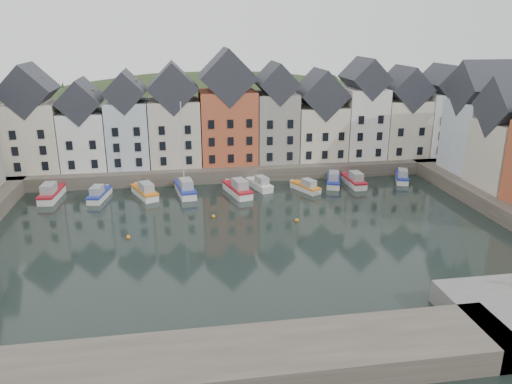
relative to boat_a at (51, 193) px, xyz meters
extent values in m
plane|color=black|center=(25.59, -18.75, -0.79)|extent=(260.00, 260.00, 0.00)
cube|color=#4A4138|center=(25.59, 11.25, 0.21)|extent=(90.00, 16.00, 2.00)
cube|color=#4A4138|center=(15.59, -40.75, 0.21)|extent=(50.00, 6.00, 2.00)
ellipsoid|color=#203319|center=(25.59, 37.25, -18.79)|extent=(153.60, 70.40, 64.00)
sphere|color=black|center=(11.65, 32.18, 7.91)|extent=(5.77, 5.77, 5.77)
sphere|color=black|center=(50.45, 41.99, 7.32)|extent=(5.27, 5.27, 5.27)
sphere|color=black|center=(57.41, 35.44, 7.09)|extent=(5.07, 5.07, 5.07)
sphere|color=black|center=(39.86, 36.44, 7.02)|extent=(5.01, 5.01, 5.01)
sphere|color=black|center=(-12.08, 37.85, 5.78)|extent=(3.94, 3.94, 3.94)
sphere|color=black|center=(53.92, 41.49, 7.26)|extent=(5.21, 5.21, 5.21)
sphere|color=black|center=(27.58, 39.89, 7.53)|extent=(5.45, 5.45, 5.45)
sphere|color=black|center=(63.39, 29.56, 6.41)|extent=(4.49, 4.49, 4.49)
cube|color=beige|center=(-3.58, 9.25, 6.24)|extent=(7.67, 8.00, 10.07)
cube|color=#21242A|center=(-3.58, 9.25, 13.18)|extent=(7.67, 8.16, 7.67)
cube|color=white|center=(3.69, 9.25, 5.51)|extent=(6.56, 8.00, 8.61)
cube|color=#21242A|center=(3.69, 9.25, 11.44)|extent=(6.56, 8.16, 6.56)
cube|color=silver|center=(10.22, 9.25, 6.21)|extent=(6.20, 8.00, 10.02)
cube|color=#21242A|center=(10.22, 9.25, 12.76)|extent=(6.20, 8.16, 6.20)
cube|color=beige|center=(17.32, 9.25, 6.25)|extent=(7.70, 8.00, 10.08)
cube|color=#21242A|center=(17.32, 9.25, 13.19)|extent=(7.70, 8.16, 7.70)
cube|color=#B95534|center=(25.66, 9.25, 6.85)|extent=(8.69, 8.00, 11.28)
cube|color=#21242A|center=(25.66, 9.25, 14.64)|extent=(8.69, 8.16, 8.69)
cube|color=gray|center=(33.37, 9.25, 6.60)|extent=(6.43, 8.00, 10.78)
cube|color=#21242A|center=(33.37, 9.25, 13.58)|extent=(6.43, 8.16, 6.43)
cube|color=beige|center=(40.67, 9.25, 5.48)|extent=(7.88, 8.00, 8.56)
cube|color=#21242A|center=(40.67, 9.25, 11.71)|extent=(7.88, 8.16, 7.88)
cube|color=silver|center=(48.01, 9.25, 6.84)|extent=(6.50, 8.00, 11.27)
cube|color=#21242A|center=(48.01, 9.25, 14.09)|extent=(6.50, 8.16, 6.50)
cube|color=beige|center=(55.02, 9.25, 5.87)|extent=(7.23, 8.00, 9.32)
cube|color=#21242A|center=(55.02, 9.25, 12.32)|extent=(7.23, 8.16, 7.23)
cube|color=white|center=(61.87, 9.25, 6.37)|extent=(6.18, 8.00, 10.32)
cube|color=#21242A|center=(61.87, 9.25, 13.05)|extent=(6.18, 8.16, 6.18)
cube|color=silver|center=(61.59, -2.49, 6.40)|extent=(7.47, 8.00, 10.38)
cube|color=#21242A|center=(61.59, -2.49, 13.57)|extent=(7.62, 8.00, 8.00)
cube|color=beige|center=(61.59, -10.50, 5.65)|extent=(8.14, 8.00, 8.89)
sphere|color=orange|center=(21.59, -10.75, -0.64)|extent=(0.50, 0.50, 0.50)
sphere|color=orange|center=(31.59, -13.75, -0.64)|extent=(0.50, 0.50, 0.50)
sphere|color=orange|center=(11.59, -15.75, -0.64)|extent=(0.50, 0.50, 0.50)
cube|color=silver|center=(0.02, 0.22, -0.40)|extent=(2.55, 6.94, 1.25)
cube|color=#A61724|center=(0.02, 0.22, 0.28)|extent=(2.67, 7.09, 0.28)
cube|color=#919699|center=(-0.06, -0.80, 0.96)|extent=(1.79, 2.84, 1.36)
cube|color=silver|center=(6.56, -1.00, -0.45)|extent=(2.79, 6.04, 1.07)
cube|color=#212E9A|center=(6.56, -1.00, 0.13)|extent=(2.91, 6.18, 0.24)
cube|color=#919699|center=(6.40, -1.86, 0.71)|extent=(1.77, 2.54, 1.16)
cube|color=silver|center=(12.70, -1.01, -0.42)|extent=(4.10, 6.61, 1.16)
cube|color=orange|center=(12.70, -1.01, 0.21)|extent=(4.25, 6.76, 0.26)
cube|color=#919699|center=(13.05, -1.89, 0.85)|extent=(2.31, 2.91, 1.27)
cube|color=silver|center=(18.38, -0.82, -0.40)|extent=(3.01, 7.05, 1.25)
cube|color=#212E9A|center=(18.38, -0.82, 0.29)|extent=(3.15, 7.20, 0.28)
cube|color=#919699|center=(18.52, -1.83, 0.97)|extent=(1.97, 2.93, 1.37)
cylinder|color=silver|center=(18.28, -0.14, 6.03)|extent=(0.16, 0.16, 12.51)
cube|color=silver|center=(25.71, -2.07, -0.40)|extent=(3.66, 7.08, 1.24)
cube|color=#A61724|center=(25.71, -2.07, 0.28)|extent=(3.81, 7.24, 0.28)
cube|color=#919699|center=(25.96, -3.05, 0.96)|extent=(2.21, 3.02, 1.36)
cube|color=silver|center=(29.24, 0.12, -0.46)|extent=(3.31, 5.95, 1.04)
cube|color=silver|center=(29.24, 0.12, 0.11)|extent=(3.43, 6.08, 0.24)
cube|color=#919699|center=(29.49, -0.70, 0.68)|extent=(1.94, 2.57, 1.14)
cube|color=silver|center=(35.68, -2.08, -0.49)|extent=(3.65, 5.46, 0.97)
cube|color=orange|center=(35.68, -2.08, 0.04)|extent=(3.78, 5.59, 0.22)
cube|color=#919699|center=(36.01, -2.80, 0.57)|extent=(2.00, 2.43, 1.06)
cube|color=silver|center=(40.66, 0.19, -0.44)|extent=(3.68, 6.41, 1.13)
cube|color=#212E9A|center=(40.66, 0.19, 0.18)|extent=(3.81, 6.55, 0.26)
cube|color=#919699|center=(40.37, -0.68, 0.79)|extent=(2.13, 2.78, 1.23)
cube|color=silver|center=(43.56, -0.47, -0.43)|extent=(2.12, 6.33, 1.15)
cube|color=#A61724|center=(43.56, -0.47, 0.20)|extent=(2.23, 6.46, 0.26)
cube|color=#919699|center=(43.60, -1.41, 0.82)|extent=(1.56, 2.56, 1.25)
cube|color=silver|center=(51.75, 0.38, -0.47)|extent=(3.65, 5.87, 1.03)
cube|color=#212E9A|center=(51.75, 0.38, 0.10)|extent=(3.78, 6.01, 0.24)
cube|color=#919699|center=(51.44, -0.41, 0.66)|extent=(2.06, 2.58, 1.13)
camera|label=1|loc=(17.57, -69.16, 21.88)|focal=35.00mm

